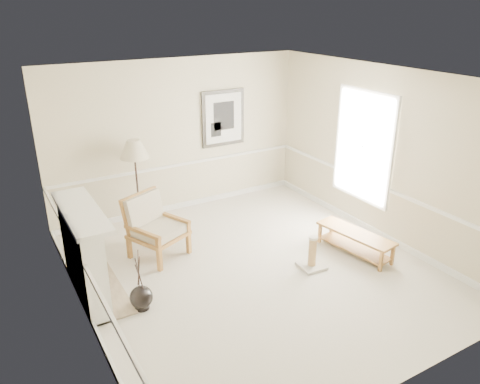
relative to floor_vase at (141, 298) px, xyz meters
name	(u,v)px	position (x,y,z in m)	size (l,w,h in m)	color
ground	(254,270)	(1.81, 0.07, -0.17)	(5.50, 5.50, 0.00)	silver
room	(261,151)	(1.95, 0.14, 1.70)	(5.04, 5.54, 2.92)	beige
fireplace	(84,255)	(-0.53, 0.67, 0.48)	(0.64, 1.64, 1.31)	white
floor_vase	(141,298)	(0.00, 0.00, 0.00)	(0.31, 0.31, 0.90)	black
armchair	(153,223)	(0.68, 1.32, 0.37)	(1.02, 1.05, 1.00)	#A57135
floor_lamp	(134,151)	(0.83, 2.47, 1.24)	(0.66, 0.66, 1.61)	black
bench	(355,239)	(3.49, -0.31, 0.09)	(0.62, 1.38, 0.38)	#A57135
scratching_post	(312,258)	(2.62, -0.32, 0.00)	(0.40, 0.40, 0.53)	beige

